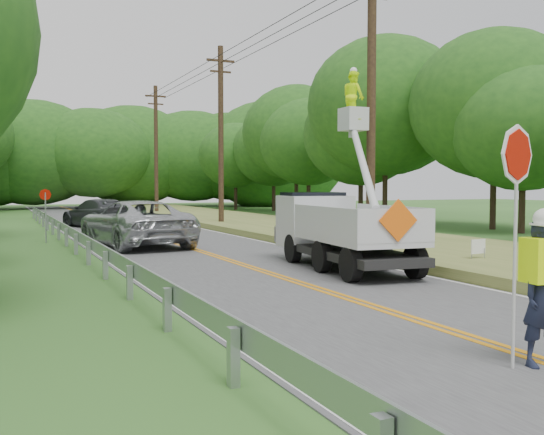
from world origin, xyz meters
name	(u,v)px	position (x,y,z in m)	size (l,w,h in m)	color
ground	(414,321)	(0.00, 0.00, 0.00)	(140.00, 140.00, 0.00)	#315824
road	(185,247)	(0.00, 14.00, 0.01)	(7.20, 96.00, 0.03)	#444345
guardrail	(72,234)	(-4.02, 14.91, 0.55)	(0.18, 48.00, 0.77)	#999DA0
utility_poles	(273,120)	(5.00, 17.02, 5.27)	(1.60, 43.30, 10.00)	black
tall_grass_verge	(347,236)	(7.10, 14.00, 0.15)	(7.00, 96.00, 0.30)	olive
treeline_right	(382,126)	(15.96, 24.40, 6.10)	(11.13, 53.04, 11.50)	#332319
treeline_horizon	(101,154)	(3.49, 56.06, 5.50)	(57.52, 15.25, 12.49)	#204C19
bucket_truck	(334,216)	(2.54, 7.17, 1.44)	(3.73, 6.40, 6.07)	black
suv_silver	(135,223)	(-1.71, 14.91, 0.89)	(2.89, 6.27, 1.74)	#B4B8BB
suv_darkgrey	(98,213)	(-1.39, 26.14, 0.80)	(2.19, 5.39, 1.56)	#34373B
stop_sign_permanent	(45,208)	(-4.70, 17.77, 1.42)	(0.47, 0.06, 2.19)	#999DA0
yard_sign	(478,248)	(5.70, 4.64, 0.60)	(0.57, 0.11, 0.83)	white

